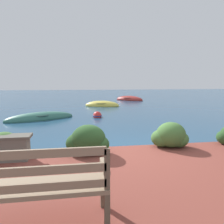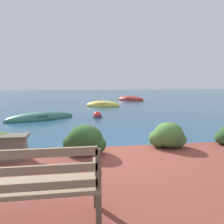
# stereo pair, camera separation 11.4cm
# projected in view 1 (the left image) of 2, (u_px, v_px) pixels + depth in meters

# --- Properties ---
(ground_plane) EXTENTS (80.00, 80.00, 0.00)m
(ground_plane) POSITION_uv_depth(u_px,v_px,m) (124.00, 154.00, 5.43)
(ground_plane) COLOR navy
(park_bench) EXTENTS (1.52, 0.48, 0.93)m
(park_bench) POSITION_uv_depth(u_px,v_px,m) (39.00, 184.00, 2.36)
(park_bench) COLOR brown
(park_bench) RESTS_ON patio_terrace
(hedge_clump_far_left) EXTENTS (0.80, 0.58, 0.54)m
(hedge_clump_far_left) POSITION_uv_depth(u_px,v_px,m) (4.00, 147.00, 4.56)
(hedge_clump_far_left) COLOR #426B33
(hedge_clump_far_left) RESTS_ON patio_terrace
(hedge_clump_left) EXTENTS (0.95, 0.69, 0.65)m
(hedge_clump_left) POSITION_uv_depth(u_px,v_px,m) (88.00, 141.00, 4.80)
(hedge_clump_left) COLOR #284C23
(hedge_clump_left) RESTS_ON patio_terrace
(hedge_clump_centre) EXTENTS (0.90, 0.65, 0.61)m
(hedge_clump_centre) POSITION_uv_depth(u_px,v_px,m) (170.00, 136.00, 5.28)
(hedge_clump_centre) COLOR #426B33
(hedge_clump_centre) RESTS_ON patio_terrace
(rowboat_nearest) EXTENTS (3.33, 2.28, 0.61)m
(rowboat_nearest) POSITION_uv_depth(u_px,v_px,m) (40.00, 118.00, 10.36)
(rowboat_nearest) COLOR #336B5B
(rowboat_nearest) RESTS_ON ground_plane
(rowboat_mid) EXTENTS (2.68, 1.78, 0.69)m
(rowboat_mid) POSITION_uv_depth(u_px,v_px,m) (102.00, 105.00, 15.77)
(rowboat_mid) COLOR #DBC64C
(rowboat_mid) RESTS_ON ground_plane
(rowboat_far) EXTENTS (2.78, 2.64, 0.74)m
(rowboat_far) POSITION_uv_depth(u_px,v_px,m) (129.00, 100.00, 20.54)
(rowboat_far) COLOR #9E2D28
(rowboat_far) RESTS_ON ground_plane
(mooring_buoy) EXTENTS (0.48, 0.48, 0.43)m
(mooring_buoy) POSITION_uv_depth(u_px,v_px,m) (97.00, 116.00, 10.95)
(mooring_buoy) COLOR red
(mooring_buoy) RESTS_ON ground_plane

